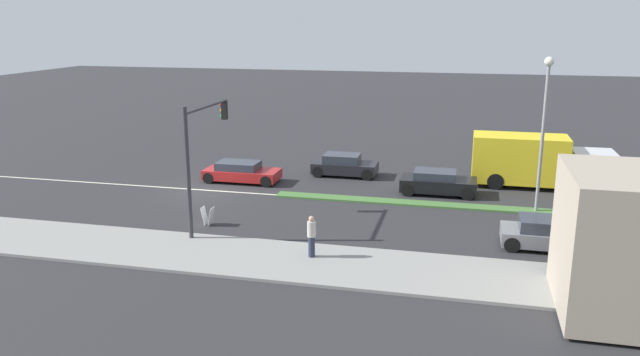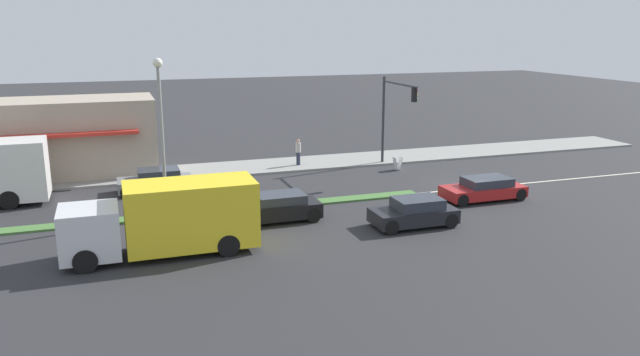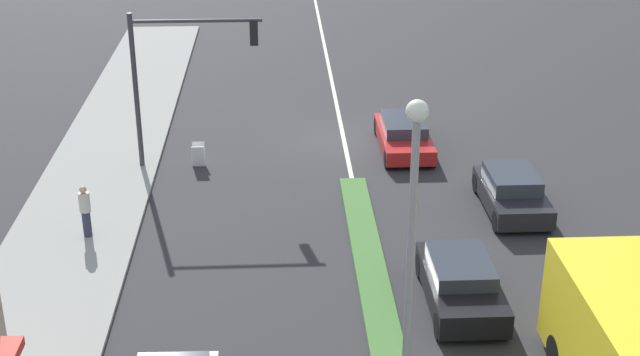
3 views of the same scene
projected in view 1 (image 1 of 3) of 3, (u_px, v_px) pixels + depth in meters
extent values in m
plane|color=#2B2B2D|center=(554.00, 214.00, 30.18)|extent=(160.00, 160.00, 0.00)
cube|color=gray|center=(602.00, 290.00, 21.57)|extent=(4.00, 73.00, 0.12)
cube|color=beige|center=(208.00, 190.00, 34.23)|extent=(0.16, 60.00, 0.01)
cylinder|color=#333338|center=(188.00, 174.00, 25.84)|extent=(0.18, 0.18, 5.60)
cylinder|color=#333338|center=(207.00, 106.00, 27.33)|extent=(4.50, 0.12, 0.12)
cube|color=black|center=(224.00, 110.00, 29.28)|extent=(0.28, 0.24, 0.84)
sphere|color=red|center=(222.00, 105.00, 29.24)|extent=(0.18, 0.18, 0.18)
sphere|color=gold|center=(222.00, 110.00, 29.31)|extent=(0.18, 0.18, 0.18)
sphere|color=green|center=(222.00, 116.00, 29.38)|extent=(0.18, 0.18, 0.18)
cylinder|color=gray|center=(542.00, 140.00, 29.48)|extent=(0.16, 0.16, 7.00)
sphere|color=silver|center=(549.00, 62.00, 28.57)|extent=(0.44, 0.44, 0.44)
cylinder|color=#282D42|center=(312.00, 247.00, 24.31)|extent=(0.26, 0.26, 0.83)
cylinder|color=#B7B2A8|center=(312.00, 229.00, 24.13)|extent=(0.34, 0.34, 0.62)
sphere|color=tan|center=(312.00, 219.00, 24.03)|extent=(0.22, 0.22, 0.22)
cube|color=silver|center=(205.00, 216.00, 28.44)|extent=(0.45, 0.21, 0.84)
cube|color=silver|center=(211.00, 216.00, 28.37)|extent=(0.45, 0.21, 0.84)
cube|color=silver|center=(592.00, 168.00, 34.04)|extent=(2.28, 2.20, 1.90)
cube|color=yellow|center=(519.00, 159.00, 34.82)|extent=(2.40, 5.10, 2.60)
cylinder|color=black|center=(591.00, 177.00, 35.20)|extent=(0.28, 0.90, 0.90)
cylinder|color=black|center=(598.00, 187.00, 33.17)|extent=(0.28, 0.90, 0.90)
cylinder|color=black|center=(494.00, 172.00, 36.40)|extent=(0.28, 0.90, 0.90)
cylinder|color=black|center=(495.00, 181.00, 34.36)|extent=(0.28, 0.90, 0.90)
cube|color=black|center=(438.00, 184.00, 33.40)|extent=(1.84, 3.99, 0.67)
cube|color=#2D333D|center=(435.00, 174.00, 33.31)|extent=(1.57, 2.20, 0.41)
cylinder|color=black|center=(468.00, 186.00, 33.87)|extent=(0.22, 0.70, 0.70)
cylinder|color=black|center=(468.00, 194.00, 32.32)|extent=(0.22, 0.70, 0.70)
cylinder|color=black|center=(411.00, 182.00, 34.57)|extent=(0.22, 0.70, 0.70)
cylinder|color=black|center=(408.00, 190.00, 33.02)|extent=(0.22, 0.70, 0.70)
cube|color=black|center=(345.00, 168.00, 37.32)|extent=(1.82, 3.83, 0.63)
cube|color=#2D333D|center=(342.00, 158.00, 37.23)|extent=(1.55, 2.11, 0.49)
cylinder|color=black|center=(371.00, 168.00, 37.79)|extent=(0.22, 0.67, 0.67)
cylinder|color=black|center=(367.00, 175.00, 36.27)|extent=(0.22, 0.67, 0.67)
cylinder|color=black|center=(324.00, 166.00, 38.46)|extent=(0.22, 0.67, 0.67)
cylinder|color=black|center=(318.00, 172.00, 36.93)|extent=(0.22, 0.67, 0.67)
cube|color=#AD1E1E|center=(242.00, 174.00, 35.93)|extent=(1.84, 4.30, 0.55)
cube|color=#2D333D|center=(238.00, 165.00, 35.86)|extent=(1.56, 2.37, 0.44)
cylinder|color=black|center=(275.00, 175.00, 36.35)|extent=(0.22, 0.65, 0.65)
cylinder|color=black|center=(266.00, 182.00, 34.80)|extent=(0.22, 0.65, 0.65)
cylinder|color=black|center=(220.00, 171.00, 37.12)|extent=(0.22, 0.65, 0.65)
cylinder|color=black|center=(209.00, 178.00, 35.58)|extent=(0.22, 0.65, 0.65)
cube|color=slate|center=(551.00, 237.00, 25.52)|extent=(1.85, 3.98, 0.59)
cube|color=#2D333D|center=(547.00, 224.00, 25.43)|extent=(1.57, 2.19, 0.50)
cylinder|color=black|center=(588.00, 237.00, 25.98)|extent=(0.22, 0.64, 0.64)
cylinder|color=black|center=(595.00, 251.00, 24.43)|extent=(0.22, 0.64, 0.64)
cylinder|color=black|center=(510.00, 231.00, 26.69)|extent=(0.22, 0.64, 0.64)
cylinder|color=black|center=(512.00, 245.00, 25.14)|extent=(0.22, 0.64, 0.64)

